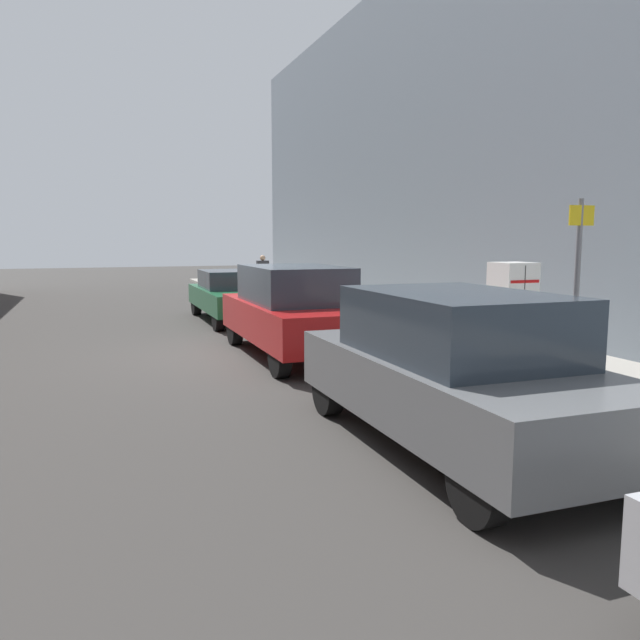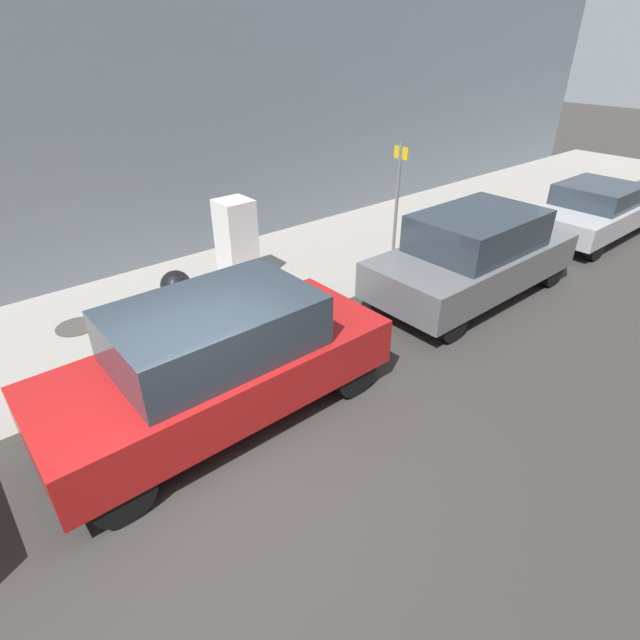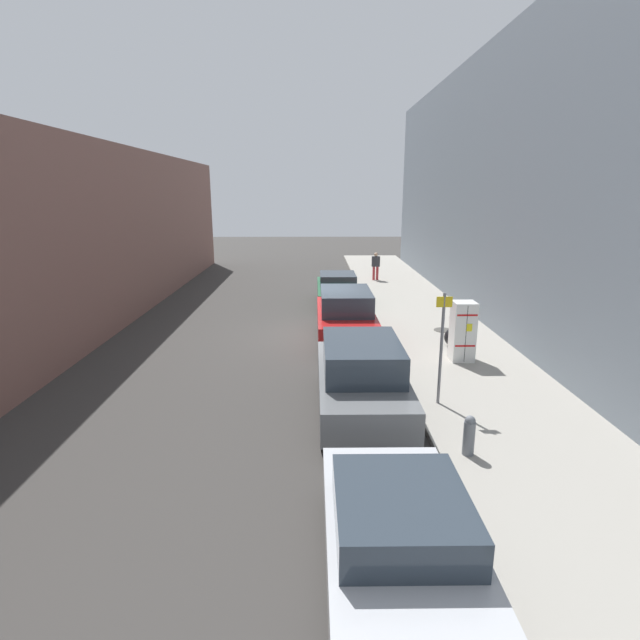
% 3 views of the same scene
% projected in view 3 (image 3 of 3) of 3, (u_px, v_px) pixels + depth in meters
% --- Properties ---
extents(ground_plane, '(80.00, 80.00, 0.00)m').
position_uv_depth(ground_plane, '(317.00, 336.00, 17.71)').
color(ground_plane, '#383533').
extents(sidewalk_slab, '(4.06, 44.00, 0.12)m').
position_uv_depth(sidewalk_slab, '(437.00, 334.00, 17.75)').
color(sidewalk_slab, '#9E998E').
rests_on(sidewalk_slab, ground).
extents(building_facade_near, '(1.57, 39.60, 10.31)m').
position_uv_depth(building_facade_near, '(531.00, 186.00, 16.51)').
color(building_facade_near, slate).
rests_on(building_facade_near, ground).
extents(building_facade_across, '(2.47, 37.40, 6.69)m').
position_uv_depth(building_facade_across, '(66.00, 242.00, 16.77)').
color(building_facade_across, '#7F564C').
rests_on(building_facade_across, ground).
extents(discarded_refrigerator, '(0.65, 0.66, 1.76)m').
position_uv_depth(discarded_refrigerator, '(463.00, 331.00, 14.64)').
color(discarded_refrigerator, white).
rests_on(discarded_refrigerator, sidewalk_slab).
extents(manhole_cover, '(0.70, 0.70, 0.02)m').
position_uv_depth(manhole_cover, '(444.00, 330.00, 17.98)').
color(manhole_cover, '#47443F').
rests_on(manhole_cover, sidewalk_slab).
extents(street_sign_post, '(0.36, 0.07, 2.65)m').
position_uv_depth(street_sign_post, '(442.00, 343.00, 11.45)').
color(street_sign_post, slate).
rests_on(street_sign_post, sidewalk_slab).
extents(fire_hydrant, '(0.22, 0.22, 0.79)m').
position_uv_depth(fire_hydrant, '(469.00, 435.00, 9.41)').
color(fire_hydrant, slate).
rests_on(fire_hydrant, sidewalk_slab).
extents(trash_bag, '(0.60, 0.60, 0.60)m').
position_uv_depth(trash_bag, '(453.00, 337.00, 16.09)').
color(trash_bag, black).
rests_on(trash_bag, sidewalk_slab).
extents(pedestrian_walking_far, '(0.45, 0.22, 1.54)m').
position_uv_depth(pedestrian_walking_far, '(376.00, 264.00, 28.01)').
color(pedestrian_walking_far, '#B73338').
rests_on(pedestrian_walking_far, sidewalk_slab).
extents(parked_sedan_green, '(1.80, 4.68, 1.40)m').
position_uv_depth(parked_sedan_green, '(338.00, 289.00, 22.39)').
color(parked_sedan_green, '#1E6038').
rests_on(parked_sedan_green, ground).
extents(parked_suv_red, '(1.89, 4.68, 1.77)m').
position_uv_depth(parked_suv_red, '(346.00, 315.00, 16.89)').
color(parked_suv_red, red).
rests_on(parked_suv_red, ground).
extents(parked_suv_gray, '(1.93, 4.57, 1.73)m').
position_uv_depth(parked_suv_gray, '(361.00, 377.00, 11.34)').
color(parked_suv_gray, slate).
rests_on(parked_suv_gray, ground).
extents(parked_sedan_silver, '(1.86, 4.52, 1.38)m').
position_uv_depth(parked_sedan_silver, '(402.00, 549.00, 6.13)').
color(parked_sedan_silver, silver).
rests_on(parked_sedan_silver, ground).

